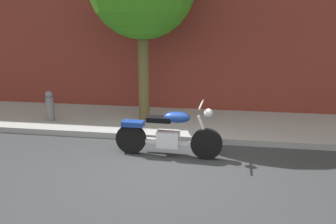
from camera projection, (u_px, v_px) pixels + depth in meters
name	position (u px, v px, depth m)	size (l,w,h in m)	color
ground_plane	(163.00, 169.00, 6.64)	(60.00, 60.00, 0.00)	#303335
sidewalk	(181.00, 123.00, 9.17)	(25.93, 2.47, 0.14)	#999999
motorcycle	(168.00, 134.00, 7.13)	(2.15, 0.70, 1.11)	black
fire_hydrant	(50.00, 108.00, 9.11)	(0.20, 0.20, 0.91)	slate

